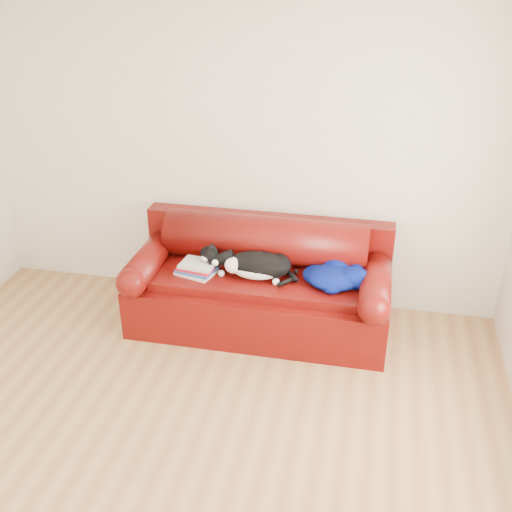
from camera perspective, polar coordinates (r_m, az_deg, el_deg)
The scene contains 7 objects.
ground at distance 4.08m, azimuth -8.32°, elevation -17.46°, with size 4.50×4.50×0.00m, color #8E5D39.
room_shell at distance 3.12m, azimuth -8.11°, elevation 4.69°, with size 4.52×4.02×2.61m.
sofa_base at distance 5.00m, azimuth 0.34°, elevation -4.25°, with size 2.10×0.90×0.50m.
sofa_back at distance 5.06m, azimuth 0.91°, elevation 0.10°, with size 2.10×1.01×0.88m.
book_stack at distance 4.86m, azimuth -5.62°, elevation -1.15°, with size 0.35×0.30×0.10m.
cat at distance 4.76m, azimuth 0.15°, elevation -0.95°, with size 0.74×0.34×0.26m.
blanket at distance 4.72m, azimuth 7.60°, elevation -1.88°, with size 0.61×0.49×0.16m.
Camera 1 is at (1.14, -2.68, 2.85)m, focal length 42.00 mm.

